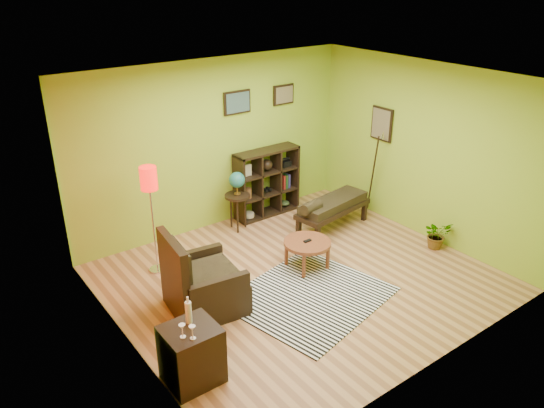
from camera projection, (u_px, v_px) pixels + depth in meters
ground at (300, 278)px, 7.55m from camera, size 5.00×5.00×0.00m
room_shell at (297, 160)px, 6.77m from camera, size 5.04×4.54×2.82m
zebra_rug at (310, 296)px, 7.14m from camera, size 2.27×2.07×0.01m
coffee_table at (307, 245)px, 7.70m from camera, size 0.69×0.69×0.44m
armchair at (201, 287)px, 6.76m from camera, size 1.00×1.01×1.09m
side_cabinet at (192, 354)px, 5.58m from camera, size 0.56×0.51×0.98m
floor_lamp at (149, 188)px, 7.22m from camera, size 0.24×0.24×1.61m
globe_table at (237, 187)px, 8.66m from camera, size 0.42×0.42×1.02m
cube_shelf at (267, 182)px, 9.29m from camera, size 1.20×0.35×1.20m
bench at (332, 206)px, 8.82m from camera, size 1.47×0.71×0.66m
potted_plant at (436, 237)px, 8.31m from camera, size 0.54×0.57×0.36m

